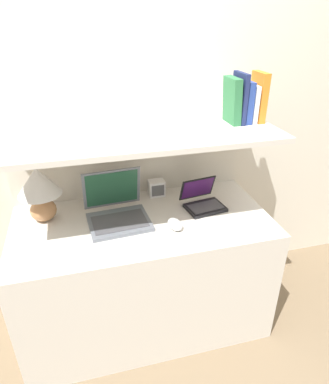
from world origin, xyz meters
The scene contains 15 objects.
ground_plane centered at (0.00, 0.00, 0.00)m, with size 12.00×12.00×0.00m, color #7A664C.
wall_back centered at (0.00, 0.75, 1.20)m, with size 6.00×0.05×2.40m.
desk centered at (0.00, 0.34, 0.38)m, with size 1.42×0.69×0.75m.
back_riser centered at (0.00, 0.71, 0.61)m, with size 1.42×0.04×1.22m.
shelf centered at (0.00, 0.42, 1.23)m, with size 1.42×0.62×0.03m.
table_lamp centered at (-0.52, 0.50, 0.95)m, with size 0.23×0.23×0.31m.
laptop_large centered at (-0.13, 0.40, 0.80)m, with size 0.35×0.34×0.26m.
laptop_small centered at (0.37, 0.41, 0.79)m, with size 0.25×0.24×0.16m.
computer_mouse centered at (0.15, 0.23, 0.77)m, with size 0.08×0.12×0.04m.
router_box centered at (0.15, 0.61, 0.80)m, with size 0.10×0.08×0.10m.
book_orange centered at (0.66, 0.42, 1.38)m, with size 0.04×0.14×0.26m.
book_white centered at (0.62, 0.42, 1.35)m, with size 0.03×0.14×0.20m.
book_blue centered at (0.59, 0.42, 1.36)m, with size 0.04×0.14×0.22m.
book_navy centered at (0.55, 0.42, 1.38)m, with size 0.02×0.15×0.26m.
book_green centered at (0.51, 0.42, 1.37)m, with size 0.06×0.15×0.24m.
Camera 1 is at (-0.29, -1.23, 1.78)m, focal length 32.00 mm.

